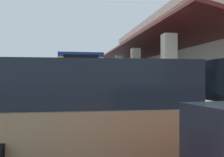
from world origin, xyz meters
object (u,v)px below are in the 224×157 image
pedestrian (30,101)px  potted_palm (149,91)px  parked_suv_tan (102,113)px  transit_bus (76,75)px

pedestrian → potted_palm: bearing=143.1°
parked_suv_tan → potted_palm: (-12.84, 5.06, -0.28)m
transit_bus → pedestrian: size_ratio=6.80×
parked_suv_tan → potted_palm: size_ratio=1.75×
transit_bus → parked_suv_tan: transit_bus is taller
potted_palm → pedestrian: bearing=-36.9°
parked_suv_tan → pedestrian: (-3.70, -1.80, -0.09)m
parked_suv_tan → pedestrian: parked_suv_tan is taller
transit_bus → potted_palm: bearing=66.2°
pedestrian → potted_palm: potted_palm is taller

